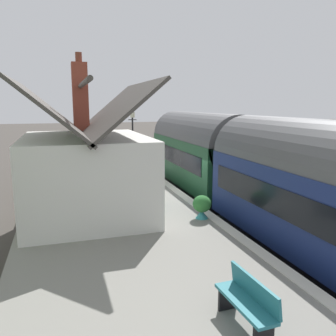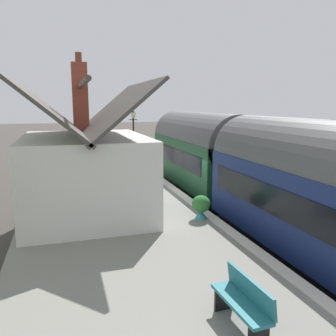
% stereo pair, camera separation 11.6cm
% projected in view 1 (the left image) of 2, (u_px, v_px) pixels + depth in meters
% --- Properties ---
extents(ground_plane, '(160.00, 160.00, 0.00)m').
position_uv_depth(ground_plane, '(205.00, 212.00, 15.41)').
color(ground_plane, '#423D38').
extents(platform, '(32.00, 6.38, 0.96)m').
position_uv_depth(platform, '(110.00, 210.00, 14.10)').
color(platform, gray).
rests_on(platform, ground).
extents(platform_edge_coping, '(32.00, 0.36, 0.02)m').
position_uv_depth(platform_edge_coping, '(180.00, 193.00, 14.89)').
color(platform_edge_coping, beige).
rests_on(platform_edge_coping, platform).
extents(rail_near, '(52.00, 0.08, 0.14)m').
position_uv_depth(rail_near, '(237.00, 208.00, 15.88)').
color(rail_near, gray).
rests_on(rail_near, ground).
extents(rail_far, '(52.00, 0.08, 0.14)m').
position_uv_depth(rail_far, '(208.00, 210.00, 15.45)').
color(rail_far, gray).
rests_on(rail_far, ground).
extents(train, '(24.45, 2.73, 4.32)m').
position_uv_depth(train, '(301.00, 189.00, 10.47)').
color(train, black).
rests_on(train, ground).
extents(station_building, '(5.88, 4.33, 5.63)m').
position_uv_depth(station_building, '(86.00, 170.00, 12.06)').
color(station_building, white).
rests_on(station_building, platform).
extents(bench_platform_end, '(1.42, 0.50, 0.88)m').
position_uv_depth(bench_platform_end, '(118.00, 166.00, 18.90)').
color(bench_platform_end, '#26727F').
rests_on(bench_platform_end, platform).
extents(bench_mid_platform, '(1.42, 0.50, 0.88)m').
position_uv_depth(bench_mid_platform, '(248.00, 301.00, 5.88)').
color(bench_mid_platform, '#26727F').
rests_on(bench_mid_platform, platform).
extents(planter_corner_building, '(0.56, 0.56, 0.93)m').
position_uv_depth(planter_corner_building, '(83.00, 153.00, 23.53)').
color(planter_corner_building, gray).
rests_on(planter_corner_building, platform).
extents(planter_bench_right, '(0.50, 0.50, 0.81)m').
position_uv_depth(planter_bench_right, '(46.00, 162.00, 20.11)').
color(planter_bench_right, teal).
rests_on(planter_bench_right, platform).
extents(planter_edge_near, '(1.06, 0.32, 0.66)m').
position_uv_depth(planter_edge_near, '(82.00, 158.00, 22.71)').
color(planter_edge_near, gray).
rests_on(planter_edge_near, platform).
extents(planter_under_sign, '(0.62, 0.62, 0.79)m').
position_uv_depth(planter_under_sign, '(202.00, 206.00, 11.54)').
color(planter_under_sign, teal).
rests_on(planter_under_sign, platform).
extents(lamp_post_platform, '(0.32, 0.50, 3.42)m').
position_uv_depth(lamp_post_platform, '(133.00, 127.00, 21.02)').
color(lamp_post_platform, black).
rests_on(lamp_post_platform, platform).
extents(station_sign_board, '(0.96, 0.06, 1.57)m').
position_uv_depth(station_sign_board, '(127.00, 145.00, 22.31)').
color(station_sign_board, black).
rests_on(station_sign_board, platform).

